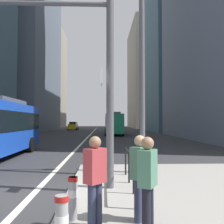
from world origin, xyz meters
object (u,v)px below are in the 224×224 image
pedestrian_waiting (140,173)px  pedestrian_walking (148,180)px  city_bus_red_receding (114,123)px  traffic_signal_gantry (38,51)px  street_lamp_post (142,37)px  car_receding_near (113,126)px  bollard_right (73,196)px  car_oncoming_mid (73,126)px  pedestrian_far (95,177)px

pedestrian_waiting → pedestrian_walking: size_ratio=1.00×
city_bus_red_receding → traffic_signal_gantry: 31.14m
street_lamp_post → pedestrian_walking: street_lamp_post is taller
car_receding_near → traffic_signal_gantry: size_ratio=0.70×
traffic_signal_gantry → bollard_right: traffic_signal_gantry is taller
city_bus_red_receding → car_oncoming_mid: city_bus_red_receding is taller
pedestrian_walking → car_oncoming_mid: bearing=98.3°
car_oncoming_mid → street_lamp_post: bearing=-80.0°
car_oncoming_mid → bollard_right: 51.75m
traffic_signal_gantry → car_oncoming_mid: bearing=95.7°
pedestrian_far → bollard_right: bearing=139.5°
city_bus_red_receding → street_lamp_post: 29.01m
car_oncoming_mid → car_receding_near: 9.67m
car_oncoming_mid → pedestrian_far: 52.18m
city_bus_red_receding → pedestrian_waiting: 33.25m
traffic_signal_gantry → car_receding_near: bearing=85.4°
pedestrian_waiting → pedestrian_walking: pedestrian_walking is taller
car_receding_near → street_lamp_post: size_ratio=0.55×
pedestrian_walking → pedestrian_far: 0.95m
city_bus_red_receding → pedestrian_waiting: bearing=-91.6°
street_lamp_post → bollard_right: 6.70m
car_oncoming_mid → pedestrian_walking: (7.60, -52.03, 0.08)m
bollard_right → pedestrian_walking: bearing=-25.7°
car_oncoming_mid → pedestrian_waiting: 52.02m
pedestrian_far → street_lamp_post: bearing=70.9°
pedestrian_waiting → city_bus_red_receding: bearing=88.4°
city_bus_red_receding → pedestrian_walking: 33.81m
city_bus_red_receding → pedestrian_walking: size_ratio=6.53×
pedestrian_walking → pedestrian_far: size_ratio=1.00×
car_oncoming_mid → pedestrian_far: bearing=-82.6°
car_receding_near → pedestrian_walking: (-1.54, -55.17, 0.08)m
traffic_signal_gantry → pedestrian_waiting: (2.62, -2.38, -3.06)m
traffic_signal_gantry → bollard_right: 4.39m
car_oncoming_mid → pedestrian_walking: bearing=-81.7°
pedestrian_walking → car_receding_near: bearing=88.4°
street_lamp_post → pedestrian_walking: bearing=-98.2°
car_receding_near → traffic_signal_gantry: (-4.21, -52.23, 3.13)m
bollard_right → pedestrian_waiting: 1.39m
pedestrian_waiting → bollard_right: bearing=175.9°
traffic_signal_gantry → bollard_right: bearing=-60.2°
city_bus_red_receding → car_oncoming_mid: 20.13m
pedestrian_far → car_receding_near: bearing=87.4°
car_oncoming_mid → street_lamp_post: size_ratio=0.52×
pedestrian_waiting → pedestrian_walking: (0.05, -0.56, 0.00)m
car_oncoming_mid → pedestrian_walking: 52.58m
car_oncoming_mid → bollard_right: car_oncoming_mid is taller
bollard_right → pedestrian_walking: 1.57m
bollard_right → pedestrian_walking: size_ratio=0.50×
bollard_right → car_oncoming_mid: bearing=96.9°
pedestrian_far → city_bus_red_receding: bearing=86.9°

